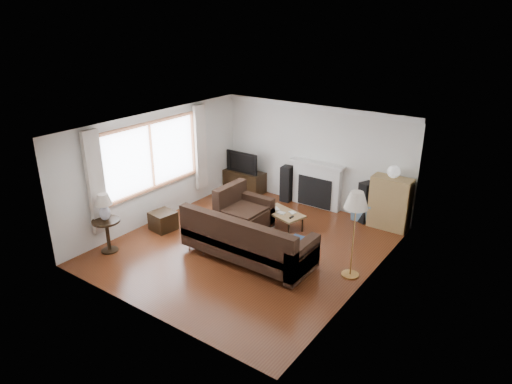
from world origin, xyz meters
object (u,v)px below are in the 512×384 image
Objects in this scene: tv_stand at (245,181)px; sectional_sofa at (248,238)px; bookshelf at (390,203)px; coffee_table at (283,220)px; floor_lamp at (354,235)px; side_table at (108,236)px.

sectional_sofa reaches higher than tv_stand.
bookshelf is 3.40m from sectional_sofa.
floor_lamp is (2.08, -0.97, 0.63)m from coffee_table.
tv_stand is 3.97m from bookshelf.
sectional_sofa is at bearing 29.03° from side_table.
floor_lamp is at bearing -86.01° from bookshelf.
floor_lamp reaches higher than sectional_sofa.
sectional_sofa is 1.72× the size of floor_lamp.
bookshelf is 0.72× the size of floor_lamp.
side_table is at bearing -150.97° from sectional_sofa.
coffee_table is (-1.92, -1.37, -0.40)m from bookshelf.
bookshelf is 2.36m from floor_lamp.
tv_stand is 2.43m from coffee_table.
sectional_sofa is 1.59m from coffee_table.
side_table is (-2.46, -1.37, -0.11)m from sectional_sofa.
floor_lamp reaches higher than coffee_table.
bookshelf is 1.22× the size of coffee_table.
floor_lamp is 4.80m from side_table.
sectional_sofa is (-1.73, -2.93, -0.13)m from bookshelf.
tv_stand is 3.65m from sectional_sofa.
side_table is at bearing -112.19° from coffee_table.
side_table reaches higher than tv_stand.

